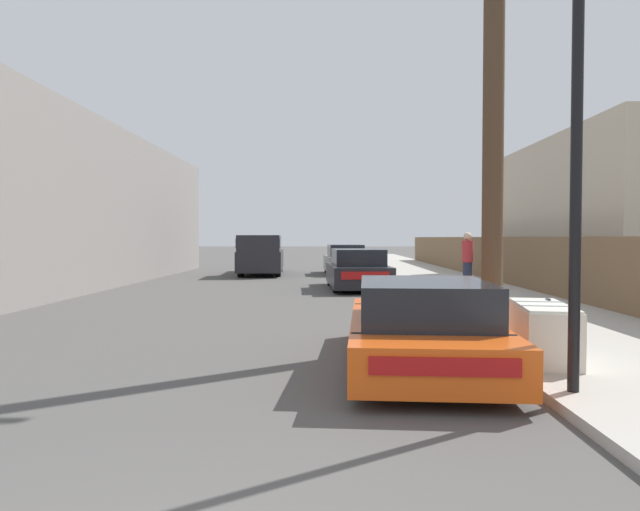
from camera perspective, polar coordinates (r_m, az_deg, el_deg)
The scene contains 12 objects.
sidewalk_curb at distance 25.78m, azimuth 10.63°, elevation -1.98°, with size 4.20×63.00×0.12m, color #ADA89E.
discarded_fridge at distance 8.27m, azimuth 21.35°, elevation -7.10°, with size 0.90×1.73×0.77m.
parked_sports_car_red at distance 7.87m, azimuth 10.10°, elevation -7.01°, with size 2.16×4.72×1.19m.
car_parked_mid at distance 19.43m, azimuth 3.74°, elevation -1.48°, with size 2.14×4.65×1.36m.
car_parked_far at distance 27.29m, azimuth 2.52°, elevation -0.49°, with size 2.10×4.20×1.41m.
pickup_truck at distance 26.83m, azimuth -5.92°, elevation 0.05°, with size 2.31×5.96×1.85m.
utility_pole at distance 10.84m, azimuth 17.00°, elevation 18.57°, with size 1.80×0.36×9.39m.
street_lamp at distance 6.68m, azimuth 24.30°, elevation 12.02°, with size 0.26×0.26×4.91m.
wooden_fence at distance 22.08m, azimuth 17.51°, elevation -0.36°, with size 0.08×40.70×1.66m, color brown.
building_left_block at distance 22.47m, azimuth -28.24°, elevation 4.39°, with size 7.00×25.56×5.70m, color gray.
building_right_house at distance 23.65m, azimuth 27.40°, elevation 3.68°, with size 6.00×12.92×5.21m, color beige.
pedestrian at distance 18.43m, azimuth 14.54°, elevation -0.44°, with size 0.34×0.34×1.79m.
Camera 1 is at (0.91, -1.85, 1.75)m, focal length 32.00 mm.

